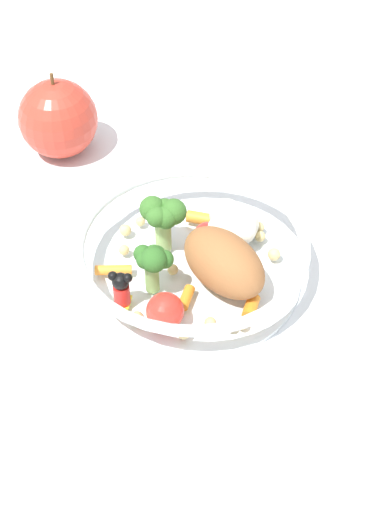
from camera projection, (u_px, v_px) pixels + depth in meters
The scene contains 3 objects.
ground_plane at pixel (198, 261), 0.68m from camera, with size 2.40×2.40×0.00m, color white.
food_container at pixel (201, 252), 0.65m from camera, with size 0.21×0.21×0.06m.
loose_apple at pixel (58, 119), 0.77m from camera, with size 0.08×0.08×0.10m.
Camera 1 is at (0.35, 0.33, 0.49)m, focal length 51.38 mm.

